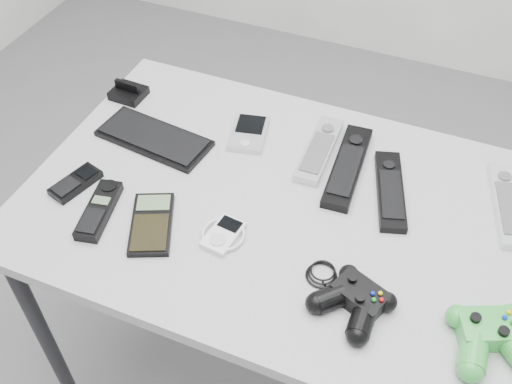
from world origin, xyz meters
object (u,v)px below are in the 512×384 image
at_px(pda, 249,133).
at_px(remote_black_b, 390,190).
at_px(controller_black, 355,299).
at_px(remote_silver_b, 508,203).
at_px(pda_keyboard, 154,138).
at_px(remote_silver_a, 319,149).
at_px(mobile_phone, 76,182).
at_px(controller_green, 492,336).
at_px(desk, 288,226).
at_px(calculator, 152,224).
at_px(cordless_handset, 99,210).
at_px(remote_black_a, 348,166).
at_px(mp3_player, 223,234).

xyz_separation_m(pda, remote_black_b, (0.33, -0.05, 0.00)).
bearing_deg(controller_black, remote_silver_b, 79.19).
relative_size(pda_keyboard, controller_black, 1.18).
distance_m(remote_silver_a, mobile_phone, 0.52).
bearing_deg(controller_green, pda, 126.15).
distance_m(mobile_phone, controller_green, 0.84).
bearing_deg(pda, remote_silver_b, -12.59).
xyz_separation_m(desk, remote_silver_b, (0.40, 0.16, 0.07)).
bearing_deg(pda, calculator, -114.81).
relative_size(remote_silver_a, controller_green, 1.40).
bearing_deg(remote_silver_a, pda, -179.43).
bearing_deg(controller_black, cordless_handset, -159.90).
distance_m(remote_black_a, controller_green, 0.45).
xyz_separation_m(cordless_handset, mp3_player, (0.25, 0.04, -0.00)).
height_order(remote_silver_b, mp3_player, remote_silver_b).
xyz_separation_m(pda_keyboard, mp3_player, (0.26, -0.19, 0.00)).
bearing_deg(pda, controller_black, -57.42).
bearing_deg(remote_silver_b, mobile_phone, -175.22).
distance_m(pda_keyboard, controller_black, 0.59).
bearing_deg(remote_silver_b, desk, -171.66).
height_order(remote_black_b, controller_green, controller_green).
xyz_separation_m(mobile_phone, controller_green, (0.83, -0.05, 0.01)).
distance_m(cordless_handset, controller_black, 0.52).
bearing_deg(cordless_handset, desk, 14.03).
distance_m(remote_black_a, controller_black, 0.34).
bearing_deg(mobile_phone, calculator, 5.84).
distance_m(remote_black_a, remote_black_b, 0.10).
height_order(remote_silver_a, remote_black_b, remote_silver_a).
height_order(pda, mobile_phone, same).
height_order(pda, remote_silver_a, remote_silver_a).
distance_m(desk, mobile_phone, 0.45).
xyz_separation_m(remote_black_a, calculator, (-0.31, -0.30, -0.00)).
bearing_deg(calculator, mp3_player, -12.54).
relative_size(remote_silver_b, mp3_player, 2.55).
bearing_deg(remote_black_b, mobile_phone, -176.73).
height_order(pda_keyboard, calculator, same).
xyz_separation_m(remote_silver_a, mobile_phone, (-0.43, -0.29, -0.00)).
distance_m(pda_keyboard, remote_silver_b, 0.75).
xyz_separation_m(remote_silver_a, remote_black_b, (0.17, -0.06, -0.00)).
relative_size(remote_silver_a, mp3_player, 2.37).
xyz_separation_m(pda, remote_black_a, (0.24, -0.02, 0.00)).
distance_m(mobile_phone, mp3_player, 0.34).
height_order(pda, mp3_player, pda).
height_order(remote_black_b, calculator, remote_black_b).
bearing_deg(pda, pda_keyboard, -165.86).
bearing_deg(pda_keyboard, cordless_handset, -81.01).
relative_size(remote_black_a, mp3_player, 2.81).
height_order(mobile_phone, cordless_handset, cordless_handset).
bearing_deg(controller_black, desk, 157.68).
relative_size(calculator, controller_black, 0.71).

